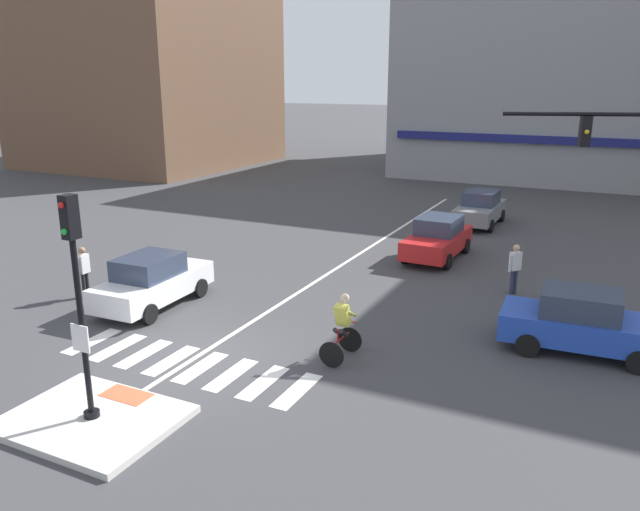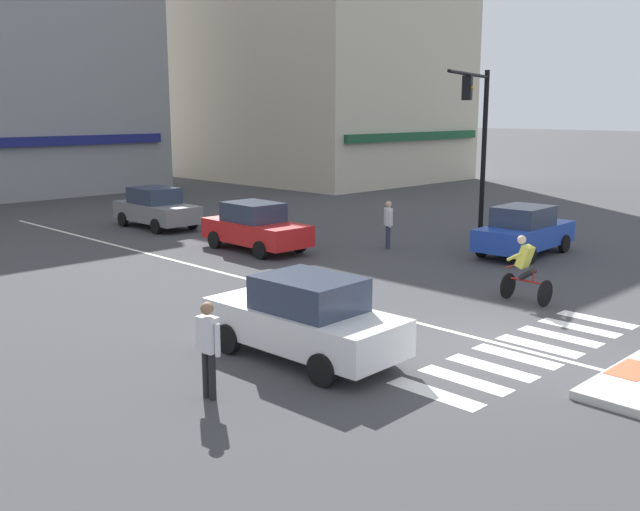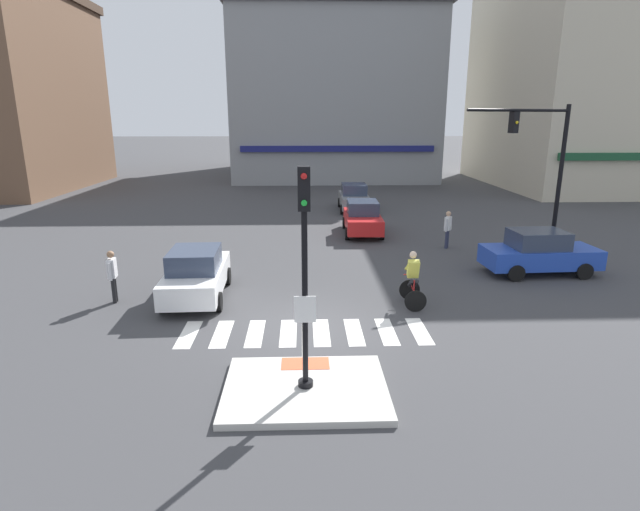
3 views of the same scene
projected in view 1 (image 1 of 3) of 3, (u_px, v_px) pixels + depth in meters
The scene contains 22 objects.
ground_plane at pixel (195, 358), 15.74m from camera, with size 300.00×300.00×0.00m, color #3D3D3F.
traffic_island at pixel (92, 420), 12.75m from camera, with size 3.44×2.68×0.15m, color beige.
tactile_pad_front at pixel (126, 395), 13.59m from camera, with size 1.10×0.60×0.01m, color #DB5B38.
signal_pole at pixel (77, 288), 11.97m from camera, with size 0.44×0.38×4.59m.
crosswalk_stripe_a at pixel (92, 341), 16.73m from camera, with size 0.44×1.80×0.01m, color silver.
crosswalk_stripe_b at pixel (117, 347), 16.35m from camera, with size 0.44×1.80×0.01m, color silver.
crosswalk_stripe_c at pixel (144, 354), 15.98m from camera, with size 0.44×1.80×0.01m, color silver.
crosswalk_stripe_d at pixel (171, 360), 15.60m from camera, with size 0.44×1.80×0.01m, color silver.
crosswalk_stripe_e at pixel (201, 367), 15.22m from camera, with size 0.44×1.80×0.01m, color silver.
crosswalk_stripe_f at pixel (231, 375), 14.84m from camera, with size 0.44×1.80×0.01m, color silver.
crosswalk_stripe_g at pixel (263, 382), 14.46m from camera, with size 0.44×1.80×0.01m, color silver.
crosswalk_stripe_h at pixel (297, 391), 14.09m from camera, with size 0.44×1.80×0.01m, color silver.
lane_centre_line at pixel (351, 259), 24.38m from camera, with size 0.14×28.00×0.01m, color silver.
building_corner_left at pixel (147, 68), 49.93m from camera, with size 16.51×16.71×15.24m.
building_far_block at pixel (548, 68), 47.72m from camera, with size 18.64×22.02×15.19m.
car_grey_eastbound_distant at pixel (480, 208), 29.84m from camera, with size 1.89×4.13×1.64m.
car_white_westbound_near at pixel (152, 281), 19.12m from camera, with size 1.95×4.16×1.64m.
car_blue_cross_right at pixel (583, 322), 15.88m from camera, with size 4.18×2.01×1.64m.
car_red_eastbound_far at pixel (438, 238), 24.29m from camera, with size 1.94×4.15×1.64m.
cyclist at pixel (342, 326), 15.49m from camera, with size 0.70×1.11×1.68m.
pedestrian_at_curb_left at pixel (84, 268), 19.87m from camera, with size 0.25×0.55×1.67m.
pedestrian_waiting_far_side at pixel (515, 265), 20.17m from camera, with size 0.39×0.47×1.67m.
Camera 1 is at (9.18, -11.56, 6.81)m, focal length 34.96 mm.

